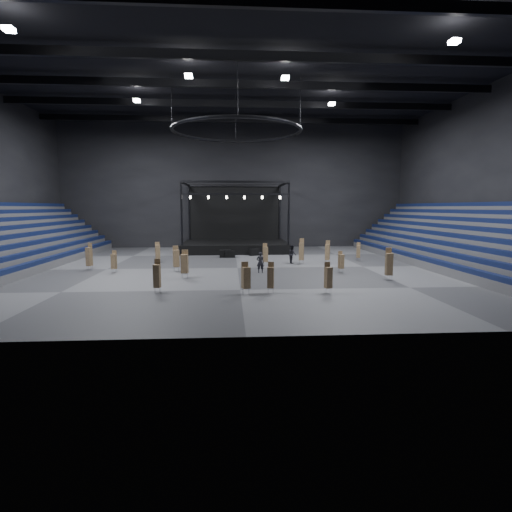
{
  "coord_description": "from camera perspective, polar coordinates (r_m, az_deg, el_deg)",
  "views": [
    {
      "loc": [
        -0.69,
        -38.57,
        5.86
      ],
      "look_at": [
        1.69,
        -2.0,
        1.4
      ],
      "focal_mm": 28.0,
      "sensor_mm": 36.0,
      "label": 1
    }
  ],
  "objects": [
    {
      "name": "roof_girders",
      "position": [
        40.21,
        -2.81,
        23.31
      ],
      "size": [
        49.0,
        30.35,
        0.7
      ],
      "color": "black",
      "rests_on": "ceiling"
    },
    {
      "name": "chair_stack_10",
      "position": [
        33.57,
        -10.17,
        -1.02
      ],
      "size": [
        0.6,
        0.6,
        2.39
      ],
      "rotation": [
        0.0,
        0.0,
        -0.09
      ],
      "color": "silver",
      "rests_on": "floor"
    },
    {
      "name": "chair_stack_7",
      "position": [
        27.81,
        10.29,
        -2.97
      ],
      "size": [
        0.53,
        0.53,
        2.16
      ],
      "rotation": [
        0.0,
        0.0,
        0.28
      ],
      "color": "silver",
      "rests_on": "floor"
    },
    {
      "name": "chair_stack_12",
      "position": [
        27.42,
        2.11,
        -3.01
      ],
      "size": [
        0.51,
        0.51,
        2.16
      ],
      "rotation": [
        0.0,
        0.0,
        -0.2
      ],
      "color": "silver",
      "rests_on": "floor"
    },
    {
      "name": "flight_case_mid",
      "position": [
        47.05,
        -3.75,
        0.24
      ],
      "size": [
        1.2,
        0.68,
        0.77
      ],
      "primitive_type": "cube",
      "rotation": [
        0.0,
        0.0,
        0.09
      ],
      "color": "black",
      "rests_on": "floor"
    },
    {
      "name": "flight_case_left",
      "position": [
        47.21,
        -4.41,
        0.33
      ],
      "size": [
        1.35,
        0.69,
        0.89
      ],
      "primitive_type": "cube",
      "rotation": [
        0.0,
        0.0,
        0.01
      ],
      "color": "black",
      "rests_on": "floor"
    },
    {
      "name": "chair_stack_13",
      "position": [
        40.36,
        1.34,
        0.3
      ],
      "size": [
        0.52,
        0.52,
        2.28
      ],
      "rotation": [
        0.0,
        0.0,
        0.11
      ],
      "color": "silver",
      "rests_on": "floor"
    },
    {
      "name": "man_center",
      "position": [
        35.97,
        0.62,
        -0.91
      ],
      "size": [
        0.71,
        0.49,
        1.89
      ],
      "primitive_type": "imported",
      "rotation": [
        0.0,
        0.0,
        3.2
      ],
      "color": "black",
      "rests_on": "floor"
    },
    {
      "name": "chair_stack_14",
      "position": [
        42.45,
        10.18,
        0.59
      ],
      "size": [
        0.59,
        0.59,
        2.44
      ],
      "rotation": [
        0.0,
        0.0,
        -0.38
      ],
      "color": "silver",
      "rests_on": "floor"
    },
    {
      "name": "wall_front",
      "position": [
        17.86,
        -1.51,
        17.07
      ],
      "size": [
        50.0,
        0.2,
        18.0
      ],
      "primitive_type": "cube",
      "color": "black",
      "rests_on": "ground"
    },
    {
      "name": "chair_stack_5",
      "position": [
        37.02,
        12.06,
        -0.72
      ],
      "size": [
        0.52,
        0.52,
        1.93
      ],
      "rotation": [
        0.0,
        0.0,
        0.26
      ],
      "color": "silver",
      "rests_on": "floor"
    },
    {
      "name": "wall_right",
      "position": [
        46.45,
        30.37,
        9.88
      ],
      "size": [
        0.2,
        42.0,
        18.0
      ],
      "primitive_type": "cube",
      "color": "black",
      "rests_on": "ground"
    },
    {
      "name": "stage",
      "position": [
        54.98,
        -2.99,
        2.33
      ],
      "size": [
        14.0,
        10.0,
        9.2
      ],
      "color": "black",
      "rests_on": "floor"
    },
    {
      "name": "chair_stack_1",
      "position": [
        28.38,
        -13.96,
        -2.71
      ],
      "size": [
        0.49,
        0.49,
        2.35
      ],
      "rotation": [
        0.0,
        0.0,
        -0.15
      ],
      "color": "silver",
      "rests_on": "floor"
    },
    {
      "name": "crew_member",
      "position": [
        42.28,
        5.21,
        0.29
      ],
      "size": [
        0.85,
        1.04,
        1.97
      ],
      "primitive_type": "imported",
      "rotation": [
        0.0,
        0.0,
        1.69
      ],
      "color": "black",
      "rests_on": "floor"
    },
    {
      "name": "chair_stack_11",
      "position": [
        37.35,
        -11.34,
        -0.28
      ],
      "size": [
        0.66,
        0.66,
        2.38
      ],
      "rotation": [
        0.0,
        0.0,
        0.32
      ],
      "color": "silver",
      "rests_on": "floor"
    },
    {
      "name": "floor",
      "position": [
        39.01,
        -2.66,
        -1.71
      ],
      "size": [
        50.0,
        50.0,
        0.0
      ],
      "primitive_type": "plane",
      "color": "#525255",
      "rests_on": "ground"
    },
    {
      "name": "bleachers_right",
      "position": [
        45.42,
        27.65,
        0.93
      ],
      "size": [
        7.2,
        40.0,
        6.4
      ],
      "color": "#525255",
      "rests_on": "floor"
    },
    {
      "name": "chair_stack_6",
      "position": [
        41.89,
        6.52,
        0.72
      ],
      "size": [
        0.6,
        0.6,
        2.66
      ],
      "rotation": [
        0.0,
        0.0,
        -0.3
      ],
      "color": "silver",
      "rests_on": "floor"
    },
    {
      "name": "truss_ring",
      "position": [
        39.23,
        -2.77,
        17.42
      ],
      "size": [
        12.3,
        12.3,
        5.15
      ],
      "color": "black",
      "rests_on": "ceiling"
    },
    {
      "name": "chair_stack_4",
      "position": [
        27.01,
        -1.46,
        -3.04
      ],
      "size": [
        0.64,
        0.64,
        2.21
      ],
      "rotation": [
        0.0,
        0.0,
        0.31
      ],
      "color": "silver",
      "rests_on": "floor"
    },
    {
      "name": "chair_stack_0",
      "position": [
        38.26,
        -19.63,
        -0.68
      ],
      "size": [
        0.48,
        0.48,
        2.02
      ],
      "rotation": [
        0.0,
        0.0,
        -0.15
      ],
      "color": "silver",
      "rests_on": "floor"
    },
    {
      "name": "chair_stack_8",
      "position": [
        40.78,
        -22.73,
        -0.02
      ],
      "size": [
        0.6,
        0.6,
        2.56
      ],
      "rotation": [
        0.0,
        0.0,
        -0.38
      ],
      "color": "silver",
      "rests_on": "floor"
    },
    {
      "name": "wall_back",
      "position": [
        59.65,
        -3.1,
        9.94
      ],
      "size": [
        50.0,
        0.2,
        18.0
      ],
      "primitive_type": "cube",
      "color": "black",
      "rests_on": "ground"
    },
    {
      "name": "chair_stack_9",
      "position": [
        44.23,
        -13.87,
        0.64
      ],
      "size": [
        0.61,
        0.61,
        2.18
      ],
      "rotation": [
        0.0,
        0.0,
        0.29
      ],
      "color": "silver",
      "rests_on": "floor"
    },
    {
      "name": "chair_stack_2",
      "position": [
        33.94,
        18.47,
        -1.03
      ],
      "size": [
        0.54,
        0.54,
        2.65
      ],
      "rotation": [
        0.0,
        0.0,
        -0.07
      ],
      "color": "silver",
      "rests_on": "floor"
    },
    {
      "name": "flight_case_right",
      "position": [
        48.97,
        -0.25,
        0.55
      ],
      "size": [
        1.39,
        1.06,
        0.83
      ],
      "primitive_type": "cube",
      "rotation": [
        0.0,
        0.0,
        0.41
      ],
      "color": "black",
      "rests_on": "floor"
    },
    {
      "name": "floodlights",
      "position": [
        36.2,
        -2.69,
        24.19
      ],
      "size": [
        28.6,
        16.6,
        0.25
      ],
      "color": "white",
      "rests_on": "roof_girders"
    },
    {
      "name": "chair_stack_3",
      "position": [
        45.46,
        14.42,
        0.67
      ],
      "size": [
        0.52,
        0.52,
        2.05
      ],
      "rotation": [
        0.0,
        0.0,
        -0.29
      ],
      "color": "silver",
      "rests_on": "floor"
    },
    {
      "name": "ceiling",
      "position": [
        40.44,
        -2.82,
        24.4
      ],
      "size": [
        50.0,
        42.0,
        0.2
      ],
      "primitive_type": "cube",
      "color": "black",
      "rests_on": "wall_back"
    }
  ]
}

